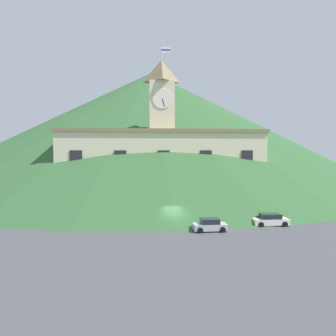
% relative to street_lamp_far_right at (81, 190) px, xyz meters
% --- Properties ---
extents(ground_plane, '(160.00, 160.00, 0.00)m').
position_rel_street_lamp_far_right_xyz_m(ground_plane, '(13.39, -12.16, -3.30)').
color(ground_plane, '#424247').
extents(civic_building, '(36.99, 10.80, 28.38)m').
position_rel_street_lamp_far_right_xyz_m(civic_building, '(13.39, 7.69, 4.04)').
color(civic_building, beige).
rests_on(civic_building, ground).
extents(banner_fence, '(36.94, 0.12, 2.24)m').
position_rel_street_lamp_far_right_xyz_m(banner_fence, '(13.39, -1.37, -2.18)').
color(banner_fence, '#2347B2').
rests_on(banner_fence, ground).
extents(hillside_backdrop, '(127.03, 127.03, 33.11)m').
position_rel_street_lamp_far_right_xyz_m(hillside_backdrop, '(13.39, 48.28, 13.25)').
color(hillside_backdrop, '#2D562D').
rests_on(hillside_backdrop, ground).
extents(street_lamp_far_right, '(1.26, 0.36, 4.48)m').
position_rel_street_lamp_far_right_xyz_m(street_lamp_far_right, '(0.00, 0.00, 0.00)').
color(street_lamp_far_right, black).
rests_on(street_lamp_far_right, ground).
extents(street_lamp_center, '(1.26, 0.36, 4.79)m').
position_rel_street_lamp_far_right_xyz_m(street_lamp_center, '(13.46, 0.00, 0.20)').
color(street_lamp_center, black).
rests_on(street_lamp_center, ground).
extents(street_lamp_far_left, '(1.26, 0.36, 5.39)m').
position_rel_street_lamp_far_right_xyz_m(street_lamp_far_left, '(25.42, 0.00, 0.58)').
color(street_lamp_far_left, black).
rests_on(street_lamp_far_left, ground).
extents(car_red_sedan, '(4.57, 2.51, 1.45)m').
position_rel_street_lamp_far_right_xyz_m(car_red_sedan, '(0.69, -9.86, -2.63)').
color(car_red_sedan, red).
rests_on(car_red_sedan, ground).
extents(car_yellow_coupe, '(4.28, 2.28, 1.35)m').
position_rel_street_lamp_far_right_xyz_m(car_yellow_coupe, '(27.88, -7.44, -2.68)').
color(car_yellow_coupe, yellow).
rests_on(car_yellow_coupe, ground).
extents(car_black_suv, '(4.99, 2.56, 1.80)m').
position_rel_street_lamp_far_right_xyz_m(car_black_suv, '(12.50, -9.71, -2.47)').
color(car_black_suv, black).
rests_on(car_black_suv, ground).
extents(car_silver_hatch, '(3.92, 2.04, 1.50)m').
position_rel_street_lamp_far_right_xyz_m(car_silver_hatch, '(17.40, -15.21, -2.61)').
color(car_silver_hatch, '#B7B7BC').
rests_on(car_silver_hatch, ground).
extents(car_gray_pickup, '(5.44, 2.69, 1.75)m').
position_rel_street_lamp_far_right_xyz_m(car_gray_pickup, '(20.05, -8.19, -2.49)').
color(car_gray_pickup, slate).
rests_on(car_gray_pickup, ground).
extents(car_white_taxi, '(4.51, 2.14, 1.50)m').
position_rel_street_lamp_far_right_xyz_m(car_white_taxi, '(25.68, -13.07, -2.61)').
color(car_white_taxi, white).
rests_on(car_white_taxi, ground).
extents(pedestrian, '(0.53, 0.53, 1.76)m').
position_rel_street_lamp_far_right_xyz_m(pedestrian, '(8.99, -3.46, -2.34)').
color(pedestrian, '#282D3D').
rests_on(pedestrian, ground).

